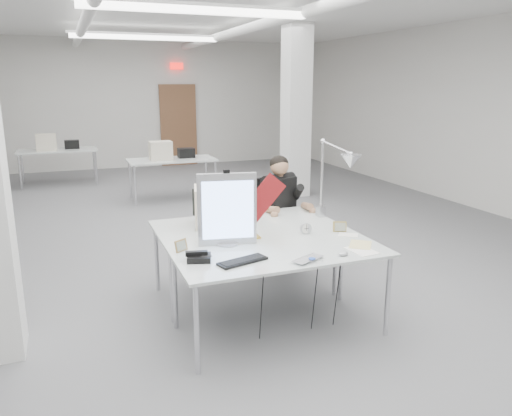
{
  "coord_description": "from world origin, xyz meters",
  "views": [
    {
      "loc": [
        -1.63,
        -6.18,
        2.14
      ],
      "look_at": [
        -0.03,
        -2.0,
        1.01
      ],
      "focal_mm": 35.0,
      "sensor_mm": 36.0,
      "label": 1
    }
  ],
  "objects_px": {
    "beige_monitor": "(216,206)",
    "architect_lamp": "(334,180)",
    "bankers_lamp": "(251,222)",
    "desk_phone": "(199,258)",
    "monitor": "(227,209)",
    "office_chair": "(277,221)",
    "seated_person": "(279,194)",
    "desk_main": "(280,252)",
    "laptop": "(312,261)"
  },
  "relations": [
    {
      "from": "beige_monitor",
      "to": "architect_lamp",
      "type": "bearing_deg",
      "value": -1.91
    },
    {
      "from": "bankers_lamp",
      "to": "desk_phone",
      "type": "height_order",
      "value": "bankers_lamp"
    },
    {
      "from": "monitor",
      "to": "desk_phone",
      "type": "xyz_separation_m",
      "value": [
        -0.34,
        -0.32,
        -0.3
      ]
    },
    {
      "from": "office_chair",
      "to": "architect_lamp",
      "type": "height_order",
      "value": "architect_lamp"
    },
    {
      "from": "seated_person",
      "to": "desk_phone",
      "type": "bearing_deg",
      "value": -152.71
    },
    {
      "from": "desk_main",
      "to": "bankers_lamp",
      "type": "distance_m",
      "value": 0.46
    },
    {
      "from": "laptop",
      "to": "bankers_lamp",
      "type": "distance_m",
      "value": 0.82
    },
    {
      "from": "monitor",
      "to": "architect_lamp",
      "type": "xyz_separation_m",
      "value": [
        1.22,
        0.3,
        0.12
      ]
    },
    {
      "from": "desk_phone",
      "to": "beige_monitor",
      "type": "relative_size",
      "value": 0.45
    },
    {
      "from": "desk_main",
      "to": "beige_monitor",
      "type": "xyz_separation_m",
      "value": [
        -0.29,
        0.94,
        0.21
      ]
    },
    {
      "from": "seated_person",
      "to": "laptop",
      "type": "relative_size",
      "value": 2.86
    },
    {
      "from": "office_chair",
      "to": "beige_monitor",
      "type": "bearing_deg",
      "value": -168.74
    },
    {
      "from": "desk_main",
      "to": "laptop",
      "type": "bearing_deg",
      "value": -70.82
    },
    {
      "from": "office_chair",
      "to": "beige_monitor",
      "type": "relative_size",
      "value": 2.71
    },
    {
      "from": "architect_lamp",
      "to": "seated_person",
      "type": "bearing_deg",
      "value": 121.32
    },
    {
      "from": "monitor",
      "to": "bankers_lamp",
      "type": "bearing_deg",
      "value": 31.86
    },
    {
      "from": "laptop",
      "to": "desk_phone",
      "type": "distance_m",
      "value": 0.9
    },
    {
      "from": "office_chair",
      "to": "architect_lamp",
      "type": "distance_m",
      "value": 1.11
    },
    {
      "from": "desk_main",
      "to": "bankers_lamp",
      "type": "bearing_deg",
      "value": 104.84
    },
    {
      "from": "laptop",
      "to": "architect_lamp",
      "type": "relative_size",
      "value": 0.32
    },
    {
      "from": "desk_phone",
      "to": "office_chair",
      "type": "bearing_deg",
      "value": 65.32
    },
    {
      "from": "seated_person",
      "to": "bankers_lamp",
      "type": "relative_size",
      "value": 2.72
    },
    {
      "from": "laptop",
      "to": "beige_monitor",
      "type": "height_order",
      "value": "beige_monitor"
    },
    {
      "from": "laptop",
      "to": "architect_lamp",
      "type": "xyz_separation_m",
      "value": [
        0.73,
        0.97,
        0.43
      ]
    },
    {
      "from": "bankers_lamp",
      "to": "architect_lamp",
      "type": "bearing_deg",
      "value": 21.66
    },
    {
      "from": "office_chair",
      "to": "architect_lamp",
      "type": "bearing_deg",
      "value": -95.29
    },
    {
      "from": "desk_main",
      "to": "desk_phone",
      "type": "height_order",
      "value": "desk_phone"
    },
    {
      "from": "office_chair",
      "to": "desk_main",
      "type": "bearing_deg",
      "value": -132.55
    },
    {
      "from": "desk_main",
      "to": "monitor",
      "type": "height_order",
      "value": "monitor"
    },
    {
      "from": "monitor",
      "to": "bankers_lamp",
      "type": "height_order",
      "value": "monitor"
    },
    {
      "from": "beige_monitor",
      "to": "laptop",
      "type": "bearing_deg",
      "value": -58.52
    },
    {
      "from": "desk_phone",
      "to": "desk_main",
      "type": "bearing_deg",
      "value": 16.55
    },
    {
      "from": "seated_person",
      "to": "bankers_lamp",
      "type": "bearing_deg",
      "value": -145.48
    },
    {
      "from": "monitor",
      "to": "bankers_lamp",
      "type": "distance_m",
      "value": 0.32
    },
    {
      "from": "monitor",
      "to": "seated_person",
      "type": "bearing_deg",
      "value": 59.68
    },
    {
      "from": "monitor",
      "to": "laptop",
      "type": "bearing_deg",
      "value": -42.99
    },
    {
      "from": "seated_person",
      "to": "laptop",
      "type": "height_order",
      "value": "seated_person"
    },
    {
      "from": "laptop",
      "to": "desk_phone",
      "type": "xyz_separation_m",
      "value": [
        -0.83,
        0.35,
        0.01
      ]
    },
    {
      "from": "office_chair",
      "to": "laptop",
      "type": "xyz_separation_m",
      "value": [
        -0.5,
        -1.85,
        0.21
      ]
    },
    {
      "from": "bankers_lamp",
      "to": "seated_person",
      "type": "bearing_deg",
      "value": 64.42
    },
    {
      "from": "beige_monitor",
      "to": "architect_lamp",
      "type": "xyz_separation_m",
      "value": [
        1.14,
        -0.32,
        0.25
      ]
    },
    {
      "from": "desk_main",
      "to": "office_chair",
      "type": "relative_size",
      "value": 1.61
    },
    {
      "from": "bankers_lamp",
      "to": "beige_monitor",
      "type": "xyz_separation_m",
      "value": [
        -0.18,
        0.52,
        0.04
      ]
    },
    {
      "from": "desk_main",
      "to": "monitor",
      "type": "distance_m",
      "value": 0.59
    },
    {
      "from": "office_chair",
      "to": "bankers_lamp",
      "type": "bearing_deg",
      "value": -144.21
    },
    {
      "from": "monitor",
      "to": "beige_monitor",
      "type": "xyz_separation_m",
      "value": [
        0.08,
        0.62,
        -0.12
      ]
    },
    {
      "from": "office_chair",
      "to": "seated_person",
      "type": "relative_size",
      "value": 1.36
    },
    {
      "from": "seated_person",
      "to": "laptop",
      "type": "distance_m",
      "value": 1.87
    },
    {
      "from": "desk_phone",
      "to": "beige_monitor",
      "type": "distance_m",
      "value": 1.04
    },
    {
      "from": "monitor",
      "to": "bankers_lamp",
      "type": "xyz_separation_m",
      "value": [
        0.26,
        0.1,
        -0.17
      ]
    }
  ]
}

